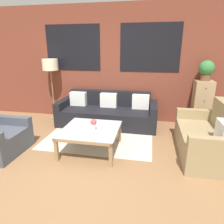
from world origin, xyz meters
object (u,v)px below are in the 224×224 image
object	(u,v)px
couch_dark	(107,113)
settee_vintage	(207,138)
coffee_table	(91,132)
drawer_cabinet	(201,105)
potted_plant	(206,69)
flower_vase	(94,124)
floor_lamp	(50,67)

from	to	relation	value
couch_dark	settee_vintage	size ratio (longest dim) A/B	1.56
couch_dark	coffee_table	bearing A→B (deg)	-90.35
drawer_cabinet	potted_plant	bearing A→B (deg)	90.00
coffee_table	flower_vase	xyz separation A→B (m)	(0.08, -0.06, 0.18)
couch_dark	drawer_cabinet	xyz separation A→B (m)	(2.17, 0.22, 0.27)
drawer_cabinet	flower_vase	distance (m)	2.67
settee_vintage	potted_plant	bearing A→B (deg)	83.10
drawer_cabinet	flower_vase	world-z (taller)	drawer_cabinet
settee_vintage	flower_vase	size ratio (longest dim) A/B	7.27
coffee_table	drawer_cabinet	world-z (taller)	drawer_cabinet
couch_dark	potted_plant	xyz separation A→B (m)	(2.17, 0.22, 1.07)
flower_vase	potted_plant	bearing A→B (deg)	37.99
coffee_table	settee_vintage	bearing A→B (deg)	6.67
drawer_cabinet	potted_plant	size ratio (longest dim) A/B	2.51
drawer_cabinet	flower_vase	bearing A→B (deg)	-142.01
potted_plant	flower_vase	size ratio (longest dim) A/B	2.13
couch_dark	drawer_cabinet	bearing A→B (deg)	5.85
settee_vintage	coffee_table	size ratio (longest dim) A/B	1.53
drawer_cabinet	potted_plant	xyz separation A→B (m)	(-0.00, 0.00, 0.80)
settee_vintage	potted_plant	world-z (taller)	potted_plant
couch_dark	coffee_table	distance (m)	1.36
settee_vintage	coffee_table	bearing A→B (deg)	-173.33
coffee_table	flower_vase	world-z (taller)	flower_vase
coffee_table	drawer_cabinet	size ratio (longest dim) A/B	0.89
couch_dark	coffee_table	size ratio (longest dim) A/B	2.38
settee_vintage	potted_plant	distance (m)	1.71
couch_dark	settee_vintage	xyz separation A→B (m)	(2.01, -1.13, 0.03)
couch_dark	coffee_table	world-z (taller)	couch_dark
settee_vintage	floor_lamp	bearing A→B (deg)	159.71
couch_dark	floor_lamp	bearing A→B (deg)	173.62
potted_plant	coffee_table	bearing A→B (deg)	-144.02
flower_vase	settee_vintage	bearing A→B (deg)	8.70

